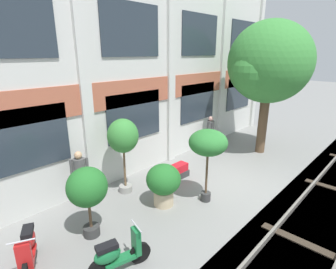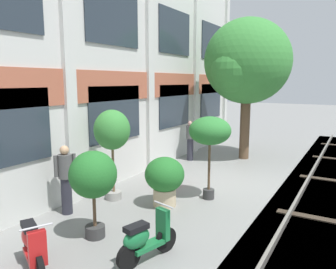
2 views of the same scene
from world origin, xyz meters
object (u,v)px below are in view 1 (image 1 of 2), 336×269
potted_plant_stone_basin (164,182)px  resident_watching_tracks (80,176)px  broadleaf_tree (269,65)px  potted_plant_low_pan (87,189)px  potted_plant_tall_urn (208,144)px  scooter_second_parked (117,255)px  scooter_near_curb (28,248)px  resident_by_doorway (210,132)px  potted_plant_square_trough (178,171)px  potted_plant_terracotta_small (123,138)px

potted_plant_stone_basin → resident_watching_tracks: (-1.67, 1.81, 0.16)m
broadleaf_tree → potted_plant_low_pan: broadleaf_tree is taller
potted_plant_tall_urn → resident_watching_tracks: 3.90m
scooter_second_parked → potted_plant_tall_urn: bearing=19.9°
scooter_near_curb → broadleaf_tree: bearing=112.7°
potted_plant_low_pan → potted_plant_tall_urn: (3.33, -1.14, 0.56)m
resident_by_doorway → potted_plant_stone_basin: bearing=-133.6°
potted_plant_low_pan → resident_by_doorway: size_ratio=1.13×
potted_plant_square_trough → resident_by_doorway: (3.17, 0.80, 0.64)m
broadleaf_tree → potted_plant_terracotta_small: broadleaf_tree is taller
potted_plant_stone_basin → scooter_near_curb: size_ratio=1.02×
potted_plant_tall_urn → potted_plant_low_pan: bearing=161.1°
resident_watching_tracks → potted_plant_tall_urn: bearing=75.4°
potted_plant_square_trough → scooter_second_parked: 4.61m
broadleaf_tree → resident_watching_tracks: bearing=166.1°
scooter_second_parked → broadleaf_tree: bearing=21.2°
broadleaf_tree → potted_plant_square_trough: broadleaf_tree is taller
scooter_second_parked → potted_plant_low_pan: bearing=95.5°
broadleaf_tree → potted_plant_terracotta_small: (-6.59, 1.62, -2.05)m
resident_by_doorway → resident_watching_tracks: 6.50m
resident_by_doorway → potted_plant_tall_urn: bearing=-119.4°
broadleaf_tree → potted_plant_low_pan: bearing=176.6°
potted_plant_stone_basin → potted_plant_tall_urn: potted_plant_tall_urn is taller
potted_plant_terracotta_small → resident_by_doorway: size_ratio=1.52×
potted_plant_stone_basin → potted_plant_low_pan: potted_plant_low_pan is taller
potted_plant_stone_basin → broadleaf_tree: bearing=-1.4°
potted_plant_square_trough → resident_by_doorway: size_ratio=0.50×
potted_plant_low_pan → resident_watching_tracks: size_ratio=1.08×
resident_watching_tracks → potted_plant_square_trough: bearing=103.1°
potted_plant_terracotta_small → scooter_second_parked: size_ratio=1.84×
scooter_near_curb → resident_watching_tracks: (2.02, 1.36, 0.49)m
scooter_second_parked → potted_plant_stone_basin: bearing=38.7°
scooter_second_parked → resident_watching_tracks: bearing=89.2°
broadleaf_tree → potted_plant_stone_basin: size_ratio=4.41×
broadleaf_tree → potted_plant_tall_urn: bearing=-173.0°
potted_plant_low_pan → resident_watching_tracks: 1.62m
broadleaf_tree → potted_plant_low_pan: 8.95m
potted_plant_tall_urn → potted_plant_square_trough: bearing=70.3°
resident_watching_tracks → potted_plant_low_pan: bearing=7.1°
potted_plant_terracotta_small → potted_plant_tall_urn: bearing=-58.6°
potted_plant_square_trough → scooter_second_parked: scooter_second_parked is taller
potted_plant_square_trough → potted_plant_terracotta_small: bearing=163.1°
potted_plant_square_trough → potted_plant_tall_urn: size_ratio=0.36×
scooter_near_curb → scooter_second_parked: (1.20, -1.54, 0.00)m
scooter_near_curb → resident_watching_tracks: bearing=150.1°
potted_plant_square_trough → potted_plant_tall_urn: potted_plant_tall_urn is taller
potted_plant_square_trough → potted_plant_stone_basin: size_ratio=0.63×
scooter_second_parked → scooter_near_curb: bearing=142.9°
scooter_near_curb → potted_plant_tall_urn: bearing=101.6°
potted_plant_tall_urn → potted_plant_terracotta_small: 2.64m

